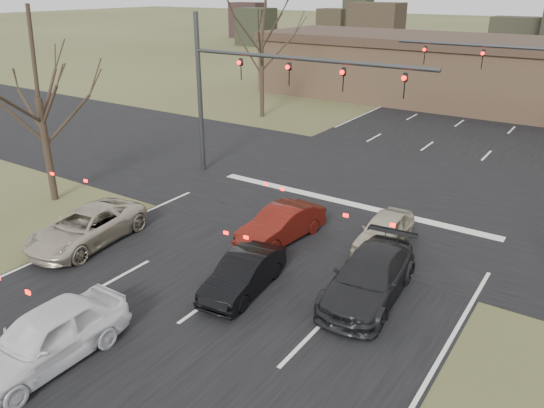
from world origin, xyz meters
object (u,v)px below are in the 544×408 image
(car_red_ahead, at_px, (281,224))
(car_charcoal_sedan, at_px, (369,277))
(car_white_sedan, at_px, (46,337))
(car_silver_ahead, at_px, (384,231))
(mast_arm_near, at_px, (252,80))
(building, at_px, (515,75))
(car_silver_suv, at_px, (86,227))
(car_black_hatch, at_px, (243,274))

(car_red_ahead, bearing_deg, car_charcoal_sedan, -15.62)
(car_white_sedan, xyz_separation_m, car_silver_ahead, (4.65, 11.14, -0.14))
(mast_arm_near, distance_m, car_red_ahead, 8.03)
(car_charcoal_sedan, bearing_deg, car_silver_ahead, 100.41)
(building, xyz_separation_m, car_white_sedan, (-3.65, -39.19, -1.90))
(car_silver_suv, bearing_deg, car_white_sedan, -52.77)
(building, xyz_separation_m, mast_arm_near, (-7.23, -25.00, 2.41))
(car_white_sedan, distance_m, car_silver_ahead, 12.07)
(car_silver_suv, xyz_separation_m, car_silver_ahead, (9.50, 6.06, -0.05))
(mast_arm_near, relative_size, car_red_ahead, 3.01)
(mast_arm_near, relative_size, car_white_sedan, 2.69)
(car_silver_suv, xyz_separation_m, car_white_sedan, (4.85, -5.08, 0.09))
(car_red_ahead, distance_m, car_silver_ahead, 3.90)
(mast_arm_near, bearing_deg, building, 73.87)
(car_silver_suv, bearing_deg, car_charcoal_sedan, 6.62)
(car_silver_suv, height_order, car_red_ahead, car_silver_suv)
(car_silver_suv, distance_m, car_red_ahead, 7.41)
(car_charcoal_sedan, xyz_separation_m, car_silver_ahead, (-1.00, 3.62, -0.10))
(car_silver_suv, relative_size, car_silver_ahead, 1.33)
(car_charcoal_sedan, distance_m, car_silver_ahead, 3.76)
(car_black_hatch, distance_m, car_charcoal_sedan, 3.97)
(mast_arm_near, xyz_separation_m, car_silver_ahead, (8.23, -3.05, -4.45))
(building, relative_size, car_silver_ahead, 11.59)
(building, xyz_separation_m, car_silver_ahead, (1.00, -28.05, -2.04))
(building, height_order, car_charcoal_sedan, building)
(car_white_sedan, distance_m, car_charcoal_sedan, 9.40)
(car_silver_suv, relative_size, car_charcoal_sedan, 0.98)
(building, relative_size, car_charcoal_sedan, 8.55)
(car_silver_suv, distance_m, car_white_sedan, 7.03)
(car_charcoal_sedan, xyz_separation_m, car_red_ahead, (-4.50, 1.91, -0.06))
(car_black_hatch, bearing_deg, mast_arm_near, 117.04)
(mast_arm_near, distance_m, car_silver_suv, 10.19)
(car_black_hatch, relative_size, car_charcoal_sedan, 0.75)
(car_black_hatch, bearing_deg, car_red_ahead, 98.00)
(car_silver_suv, relative_size, car_black_hatch, 1.30)
(car_silver_suv, bearing_deg, building, 69.58)
(car_white_sedan, xyz_separation_m, car_black_hatch, (2.15, 5.64, -0.15))
(car_red_ahead, bearing_deg, building, 92.59)
(mast_arm_near, distance_m, car_silver_ahead, 9.84)
(car_silver_ahead, bearing_deg, car_charcoal_sedan, -77.03)
(mast_arm_near, xyz_separation_m, car_white_sedan, (3.58, -14.19, -4.30))
(car_silver_ahead, bearing_deg, car_silver_suv, -149.94)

